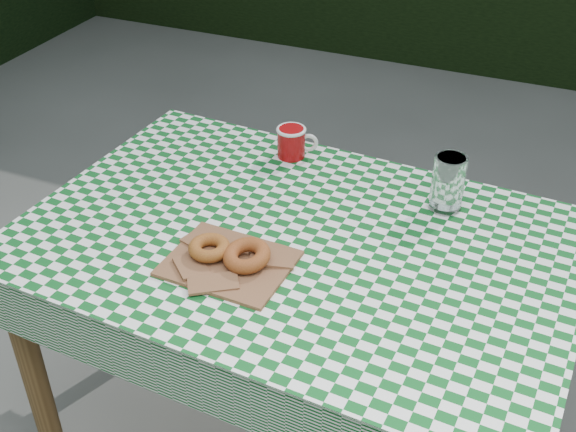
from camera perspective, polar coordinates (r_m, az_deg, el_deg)
The scene contains 7 objects.
table at distance 1.88m, azimuth 0.60°, elevation -11.12°, with size 1.23×0.82×0.75m, color brown.
tablecloth at distance 1.63m, azimuth 0.67°, elevation -1.77°, with size 1.25×0.84×0.01m, color #0C501C.
paper_bag at distance 1.55m, azimuth -4.73°, elevation -3.69°, with size 0.26×0.21×0.01m, color brown.
bagel_front at distance 1.56m, azimuth -6.28°, elevation -2.52°, with size 0.09×0.09×0.03m, color #915E1E.
bagel_back at distance 1.53m, azimuth -3.31°, elevation -3.15°, with size 0.10×0.10×0.03m, color #93461E.
coffee_mug at distance 1.92m, azimuth 0.26°, elevation 5.88°, with size 0.15×0.15×0.08m, color #94090C, non-canonical shape.
drinking_glass at distance 1.73m, azimuth 12.60°, elevation 2.57°, with size 0.08×0.08×0.14m, color white.
Camera 1 is at (0.37, -1.24, 1.72)m, focal length 44.72 mm.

